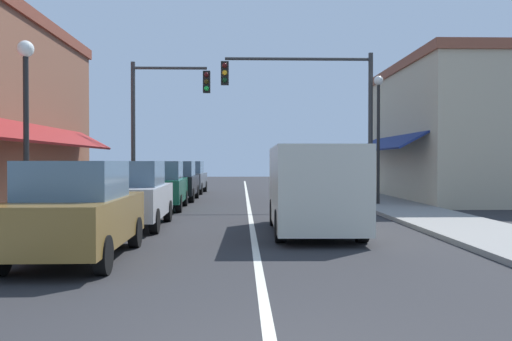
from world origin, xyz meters
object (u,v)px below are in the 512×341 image
Objects in this scene: traffic_signal_left_corner at (158,110)px; street_lamp_left_near at (26,105)px; parked_car_distant_left at (188,177)px; traffic_signal_mast_arm at (319,100)px; parked_car_nearest_left at (76,211)px; parked_car_third_left at (160,185)px; parked_car_far_left at (177,181)px; van_in_lane at (313,186)px; parked_car_second_left at (132,194)px; street_lamp_right_mid at (378,119)px.

traffic_signal_left_corner is 10.83m from street_lamp_left_near.
parked_car_distant_left is 0.69× the size of traffic_signal_mast_arm.
parked_car_nearest_left is 10.26m from parked_car_third_left.
van_in_lane is (4.68, -11.20, 0.27)m from parked_car_far_left.
parked_car_nearest_left is 13.31m from traffic_signal_left_corner.
van_in_lane is at bearing -15.67° from parked_car_second_left.
traffic_signal_left_corner reaches higher than parked_car_second_left.
traffic_signal_left_corner is 8.97m from street_lamp_right_mid.
street_lamp_left_near is (-1.71, -8.02, 2.12)m from parked_car_third_left.
street_lamp_right_mid is at bearing 66.01° from van_in_lane.
traffic_signal_left_corner is 1.34× the size of street_lamp_left_near.
parked_car_distant_left is 0.70× the size of traffic_signal_left_corner.
street_lamp_left_near is (-1.23, -10.72, -0.90)m from traffic_signal_left_corner.
parked_car_second_left is 1.00× the size of parked_car_third_left.
traffic_signal_mast_arm is 6.69m from traffic_signal_left_corner.
van_in_lane is at bearing -67.67° from parked_car_far_left.
parked_car_nearest_left is 14.10m from street_lamp_right_mid.
street_lamp_left_near reaches higher than parked_car_second_left.
parked_car_nearest_left is at bearing -126.50° from street_lamp_right_mid.
parked_car_far_left is 0.94× the size of street_lamp_left_near.
traffic_signal_mast_arm is (5.97, -3.31, 3.28)m from parked_car_far_left.
parked_car_second_left is at bearing -142.23° from street_lamp_right_mid.
parked_car_nearest_left is 0.81× the size of street_lamp_right_mid.
parked_car_second_left is 15.52m from parked_car_distant_left.
traffic_signal_left_corner is at bearing 168.41° from street_lamp_right_mid.
parked_car_far_left is at bearing 89.13° from parked_car_nearest_left.
parked_car_second_left is 0.79× the size of van_in_lane.
parked_car_third_left is 1.00× the size of parked_car_distant_left.
street_lamp_right_mid is at bearing 4.50° from parked_car_third_left.
van_in_lane is 6.84m from street_lamp_left_near.
parked_car_nearest_left is at bearing -88.85° from parked_car_distant_left.
parked_car_nearest_left is 0.70× the size of traffic_signal_left_corner.
street_lamp_left_near is at bearing -94.39° from parked_car_distant_left.
traffic_signal_mast_arm is (5.97, 6.67, 3.28)m from parked_car_second_left.
parked_car_far_left is (0.00, 9.97, 0.00)m from parked_car_second_left.
parked_car_nearest_left is 14.75m from parked_car_far_left.
street_lamp_left_near is at bearing -103.72° from parked_car_third_left.
parked_car_far_left is at bearing 87.50° from parked_car_third_left.
traffic_signal_mast_arm reaches higher than street_lamp_right_mid.
street_lamp_right_mid is (8.23, -3.59, 2.51)m from parked_car_far_left.
traffic_signal_mast_arm is 1.19× the size of street_lamp_right_mid.
van_in_lane is at bearing 36.29° from parked_car_nearest_left.
parked_car_second_left is at bearing -131.87° from traffic_signal_mast_arm.
parked_car_second_left is (0.02, 4.78, 0.00)m from parked_car_nearest_left.
street_lamp_right_mid is (2.26, -0.29, -0.77)m from traffic_signal_mast_arm.
parked_car_third_left is 8.71m from street_lamp_right_mid.
parked_car_second_left is 1.00× the size of parked_car_far_left.
parked_car_nearest_left is 13.33m from traffic_signal_mast_arm.
parked_car_third_left is at bearing 126.32° from van_in_lane.
parked_car_third_left is 0.69× the size of traffic_signal_mast_arm.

